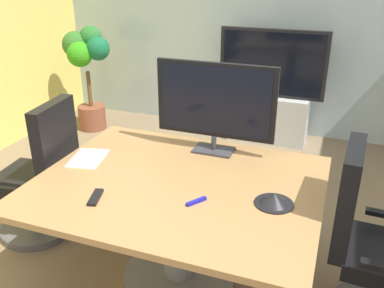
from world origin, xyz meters
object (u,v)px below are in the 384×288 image
(office_chair_right, at_px, (371,254))
(tv_monitor, at_px, (215,103))
(office_chair_left, at_px, (41,182))
(wall_display_unit, at_px, (269,105))
(remote_control, at_px, (95,197))
(conference_phone, at_px, (274,199))
(conference_table, at_px, (178,206))
(potted_plant, at_px, (86,65))

(office_chair_right, height_order, tv_monitor, tv_monitor)
(office_chair_left, bearing_deg, wall_display_unit, 147.02)
(office_chair_right, xyz_separation_m, remote_control, (-1.52, -0.41, 0.29))
(wall_display_unit, relative_size, remote_control, 7.71)
(office_chair_left, height_order, conference_phone, office_chair_left)
(office_chair_left, xyz_separation_m, wall_display_unit, (1.26, 2.48, -0.01))
(conference_table, distance_m, office_chair_right, 1.16)
(conference_table, xyz_separation_m, office_chair_left, (-1.16, 0.10, -0.10))
(office_chair_left, relative_size, conference_phone, 4.95)
(conference_table, xyz_separation_m, office_chair_right, (1.16, 0.06, -0.10))
(potted_plant, height_order, conference_phone, potted_plant)
(wall_display_unit, bearing_deg, office_chair_right, -67.25)
(conference_table, xyz_separation_m, conference_phone, (0.60, -0.05, 0.21))
(conference_table, relative_size, office_chair_right, 1.59)
(potted_plant, height_order, remote_control, potted_plant)
(office_chair_right, relative_size, remote_control, 6.41)
(office_chair_left, bearing_deg, remote_control, 54.22)
(conference_table, relative_size, tv_monitor, 2.07)
(office_chair_right, distance_m, conference_phone, 0.65)
(tv_monitor, relative_size, potted_plant, 0.66)
(tv_monitor, height_order, conference_phone, tv_monitor)
(conference_phone, bearing_deg, wall_display_unit, 100.79)
(office_chair_right, bearing_deg, conference_table, 96.27)
(potted_plant, relative_size, remote_control, 7.47)
(wall_display_unit, distance_m, potted_plant, 2.26)
(office_chair_left, distance_m, conference_phone, 1.79)
(conference_phone, bearing_deg, tv_monitor, 133.11)
(conference_table, bearing_deg, wall_display_unit, 87.79)
(potted_plant, xyz_separation_m, conference_phone, (2.70, -2.24, -0.05))
(potted_plant, relative_size, conference_phone, 5.77)
(tv_monitor, distance_m, conference_phone, 0.84)
(office_chair_left, distance_m, wall_display_unit, 2.78)
(office_chair_left, relative_size, potted_plant, 0.86)
(office_chair_right, bearing_deg, remote_control, 108.38)
(conference_table, distance_m, potted_plant, 3.04)
(tv_monitor, xyz_separation_m, remote_control, (-0.44, -0.87, -0.35))
(conference_table, xyz_separation_m, potted_plant, (-2.10, 2.19, 0.26))
(conference_phone, distance_m, remote_control, 1.01)
(conference_table, relative_size, potted_plant, 1.37)
(wall_display_unit, distance_m, conference_phone, 2.70)
(conference_table, relative_size, conference_phone, 7.89)
(conference_table, height_order, office_chair_right, office_chair_right)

